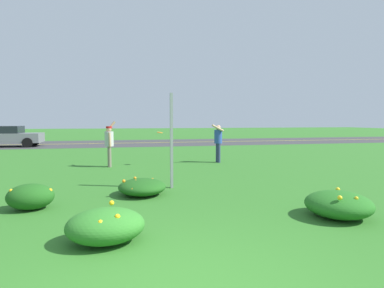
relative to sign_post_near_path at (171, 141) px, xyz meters
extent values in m
plane|color=#2D6B23|center=(-0.76, 6.07, -1.28)|extent=(120.00, 120.00, 0.00)
cube|color=#38383A|center=(-0.76, 17.44, -1.28)|extent=(120.00, 8.17, 0.01)
cube|color=yellow|center=(-0.76, 17.44, -1.27)|extent=(120.00, 0.16, 0.00)
ellipsoid|color=#2D7526|center=(-1.55, -3.56, -1.02)|extent=(1.16, 0.95, 0.51)
sphere|color=yellow|center=(-1.37, -3.81, -0.82)|extent=(0.08, 0.08, 0.08)
sphere|color=yellow|center=(-1.47, -3.30, -0.75)|extent=(0.08, 0.08, 0.08)
sphere|color=yellow|center=(-1.60, -3.89, -0.87)|extent=(0.08, 0.08, 0.08)
sphere|color=yellow|center=(-1.78, -3.52, -0.94)|extent=(0.06, 0.06, 0.06)
ellipsoid|color=#23661E|center=(2.68, -3.24, -1.04)|extent=(1.23, 1.22, 0.49)
sphere|color=yellow|center=(2.42, -3.60, -0.81)|extent=(0.08, 0.08, 0.08)
sphere|color=yellow|center=(2.76, -3.60, -0.83)|extent=(0.07, 0.07, 0.07)
sphere|color=yellow|center=(2.30, -3.09, -0.98)|extent=(0.07, 0.07, 0.07)
sphere|color=yellow|center=(2.83, -3.01, -0.81)|extent=(0.08, 0.08, 0.08)
sphere|color=yellow|center=(3.01, -3.26, -0.91)|extent=(0.07, 0.07, 0.07)
ellipsoid|color=#1E5619|center=(-3.15, -1.41, -1.01)|extent=(0.92, 0.74, 0.53)
sphere|color=gold|center=(-3.37, -1.20, -0.84)|extent=(0.06, 0.06, 0.06)
sphere|color=gold|center=(-3.10, -1.04, -0.91)|extent=(0.05, 0.05, 0.05)
sphere|color=gold|center=(-3.34, -1.30, -0.82)|extent=(0.06, 0.06, 0.06)
sphere|color=gold|center=(-3.47, -1.52, -0.85)|extent=(0.07, 0.07, 0.07)
sphere|color=gold|center=(-2.76, -1.44, -0.90)|extent=(0.08, 0.08, 0.08)
sphere|color=gold|center=(-3.03, -1.59, -0.91)|extent=(0.08, 0.08, 0.08)
ellipsoid|color=#1E5619|center=(-0.83, -0.62, -1.09)|extent=(1.16, 1.23, 0.39)
sphere|color=orange|center=(-0.99, -0.65, -0.93)|extent=(0.08, 0.08, 0.08)
sphere|color=orange|center=(-1.00, -0.46, -0.89)|extent=(0.07, 0.07, 0.07)
sphere|color=orange|center=(-0.54, -0.18, -1.00)|extent=(0.08, 0.08, 0.08)
sphere|color=orange|center=(-1.08, -1.11, -1.03)|extent=(0.05, 0.05, 0.05)
sphere|color=orange|center=(-1.27, -0.79, -0.89)|extent=(0.08, 0.08, 0.08)
sphere|color=orange|center=(-1.00, -0.34, -1.00)|extent=(0.09, 0.09, 0.09)
cube|color=#93969B|center=(0.00, 0.00, 0.00)|extent=(0.07, 0.10, 2.56)
cylinder|color=#B2B2B7|center=(-1.81, 4.35, -0.17)|extent=(0.34, 0.34, 0.58)
sphere|color=tan|center=(-1.81, 4.35, 0.22)|extent=(0.21, 0.21, 0.21)
cylinder|color=#726B5B|center=(-1.81, 4.44, -0.87)|extent=(0.14, 0.14, 0.82)
cylinder|color=#726B5B|center=(-1.80, 4.27, -0.87)|extent=(0.14, 0.14, 0.82)
cylinder|color=tan|center=(-1.75, 4.56, 0.29)|extent=(0.42, 0.12, 0.48)
cylinder|color=tan|center=(-1.77, 4.16, -0.19)|extent=(0.12, 0.10, 0.55)
cylinder|color=red|center=(-1.81, 4.35, 0.28)|extent=(0.22, 0.22, 0.07)
cylinder|color=red|center=(-1.71, 4.36, 0.25)|extent=(0.15, 0.15, 0.02)
cylinder|color=#2D4C9E|center=(2.77, 4.68, -0.15)|extent=(0.34, 0.34, 0.59)
sphere|color=tan|center=(2.77, 4.68, 0.24)|extent=(0.21, 0.21, 0.21)
cylinder|color=navy|center=(2.78, 4.60, -0.86)|extent=(0.14, 0.14, 0.83)
cylinder|color=navy|center=(2.77, 4.77, -0.86)|extent=(0.14, 0.14, 0.83)
cylinder|color=tan|center=(2.69, 4.48, 0.23)|extent=(0.54, 0.13, 0.33)
cylinder|color=tan|center=(2.74, 4.88, -0.17)|extent=(0.12, 0.10, 0.56)
cylinder|color=orange|center=(0.19, 4.36, 0.06)|extent=(0.24, 0.24, 0.07)
torus|color=orange|center=(0.19, 4.36, 0.06)|extent=(0.24, 0.24, 0.07)
cube|color=slate|center=(-9.16, 15.60, -0.66)|extent=(4.50, 1.82, 0.66)
cube|color=black|center=(-9.26, 15.60, -0.09)|extent=(2.10, 1.64, 0.52)
cylinder|color=black|center=(-7.61, 16.49, -0.95)|extent=(0.66, 0.22, 0.66)
cylinder|color=black|center=(-7.61, 14.71, -0.95)|extent=(0.66, 0.22, 0.66)
camera|label=1|loc=(-1.28, -8.28, 0.54)|focal=29.17mm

